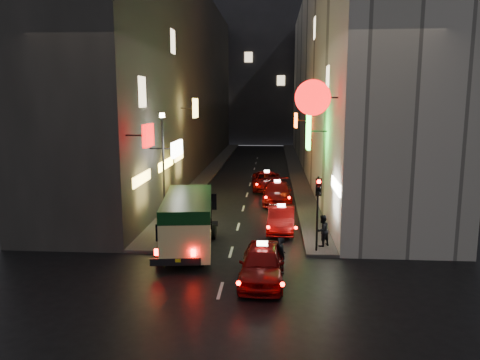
% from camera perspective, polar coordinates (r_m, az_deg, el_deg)
% --- Properties ---
extents(ground, '(120.00, 120.00, 0.00)m').
position_cam_1_polar(ground, '(14.56, -4.30, -19.47)').
color(ground, black).
rests_on(ground, ground).
extents(building_left, '(7.65, 52.00, 18.00)m').
position_cam_1_polar(building_left, '(47.64, -8.13, 11.97)').
color(building_left, '#3A3734').
rests_on(building_left, ground).
extents(building_right, '(8.07, 52.00, 18.00)m').
position_cam_1_polar(building_right, '(46.98, 11.75, 11.89)').
color(building_right, beige).
rests_on(building_right, ground).
extents(building_far, '(30.00, 10.00, 22.00)m').
position_cam_1_polar(building_far, '(78.68, 2.73, 12.61)').
color(building_far, '#333338').
rests_on(building_far, ground).
extents(sidewalk_left, '(1.50, 52.00, 0.15)m').
position_cam_1_polar(sidewalk_left, '(47.49, -3.44, 1.25)').
color(sidewalk_left, '#464441').
rests_on(sidewalk_left, ground).
extents(sidewalk_right, '(1.50, 52.00, 0.15)m').
position_cam_1_polar(sidewalk_right, '(47.14, 6.86, 1.14)').
color(sidewalk_right, '#464441').
rests_on(sidewalk_right, ground).
extents(minibus, '(2.90, 6.38, 2.64)m').
position_cam_1_polar(minibus, '(22.18, -6.34, -4.47)').
color(minibus, '#F1E996').
rests_on(minibus, ground).
extents(taxi_near, '(2.35, 5.41, 1.87)m').
position_cam_1_polar(taxi_near, '(18.70, 2.71, -9.77)').
color(taxi_near, maroon).
rests_on(taxi_near, ground).
extents(taxi_second, '(2.22, 4.97, 1.72)m').
position_cam_1_polar(taxi_second, '(25.71, 5.05, -4.51)').
color(taxi_second, maroon).
rests_on(taxi_second, ground).
extents(taxi_third, '(2.19, 5.32, 1.86)m').
position_cam_1_polar(taxi_third, '(32.64, 4.55, -1.30)').
color(taxi_third, maroon).
rests_on(taxi_third, ground).
extents(taxi_far, '(2.39, 5.21, 1.79)m').
position_cam_1_polar(taxi_far, '(37.37, 3.29, 0.07)').
color(taxi_far, maroon).
rests_on(taxi_far, ground).
extents(pedestrian_crossing, '(0.52, 0.66, 1.73)m').
position_cam_1_polar(pedestrian_crossing, '(19.59, 5.05, -8.83)').
color(pedestrian_crossing, black).
rests_on(pedestrian_crossing, ground).
extents(pedestrian_sidewalk, '(0.76, 0.74, 1.73)m').
position_cam_1_polar(pedestrian_sidewalk, '(22.83, 10.02, -5.85)').
color(pedestrian_sidewalk, black).
rests_on(pedestrian_sidewalk, sidewalk_right).
extents(traffic_light, '(0.26, 0.43, 3.50)m').
position_cam_1_polar(traffic_light, '(21.59, 9.51, -2.17)').
color(traffic_light, black).
rests_on(traffic_light, sidewalk_right).
extents(lamp_post, '(0.28, 0.28, 6.22)m').
position_cam_1_polar(lamp_post, '(26.50, -9.33, 2.32)').
color(lamp_post, black).
rests_on(lamp_post, sidewalk_left).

